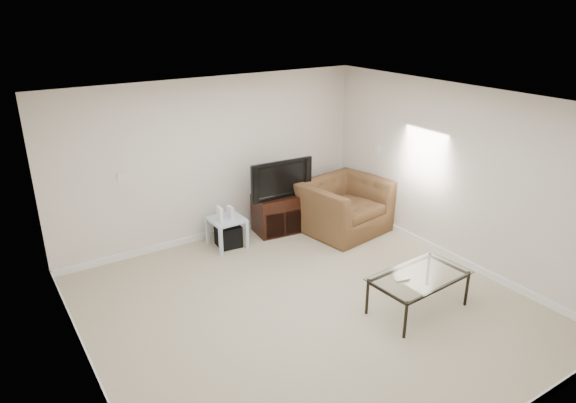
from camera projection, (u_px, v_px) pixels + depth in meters
floor at (307, 308)px, 6.28m from camera, size 5.00×5.00×0.00m
ceiling at (310, 104)px, 5.37m from camera, size 5.00×5.00×0.00m
wall_back at (214, 160)px, 7.78m from camera, size 5.00×0.02×2.50m
wall_left at (79, 273)px, 4.56m from camera, size 0.02×5.00×2.50m
wall_right at (456, 176)px, 7.09m from camera, size 0.02×5.00×2.50m
plate_back at (121, 177)px, 7.06m from camera, size 0.12×0.02×0.12m
plate_right_switch at (377, 150)px, 8.34m from camera, size 0.02×0.09×0.13m
plate_right_outlet at (386, 210)px, 8.45m from camera, size 0.02×0.08×0.12m
tv_stand at (278, 213)px, 8.27m from camera, size 0.80×0.60×0.62m
dvd_player at (279, 202)px, 8.16m from camera, size 0.49×0.37×0.06m
television at (279, 178)px, 8.02m from camera, size 0.99×0.25×0.61m
side_table at (227, 232)px, 7.77m from camera, size 0.50×0.50×0.47m
subwoofer at (228, 236)px, 7.83m from camera, size 0.37×0.37×0.34m
game_console at (220, 214)px, 7.57m from camera, size 0.06×0.16×0.21m
game_case at (230, 212)px, 7.67m from camera, size 0.06×0.14×0.18m
recliner at (344, 198)px, 8.21m from camera, size 1.40×1.02×1.12m
coffee_table at (418, 292)px, 6.17m from camera, size 1.23×0.75×0.47m
remote at (402, 280)px, 5.97m from camera, size 0.19×0.09×0.02m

